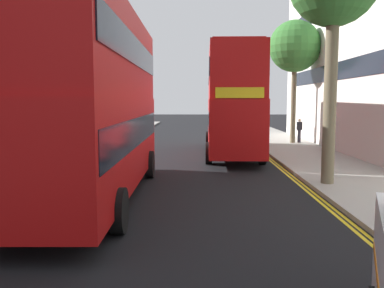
{
  "coord_description": "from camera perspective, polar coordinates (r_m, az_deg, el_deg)",
  "views": [
    {
      "loc": [
        0.66,
        0.05,
        2.96
      ],
      "look_at": [
        0.5,
        11.0,
        1.8
      ],
      "focal_mm": 38.33,
      "sensor_mm": 36.0,
      "label": 1
    }
  ],
  "objects": [
    {
      "name": "sidewalk_left",
      "position": [
        17.72,
        -23.06,
        -3.83
      ],
      "size": [
        4.0,
        80.0,
        0.14
      ],
      "primitive_type": "cube",
      "color": "#9E9991",
      "rests_on": "ground"
    },
    {
      "name": "kerb_line_inner",
      "position": [
        14.7,
        14.99,
        -5.77
      ],
      "size": [
        0.1,
        56.0,
        0.01
      ],
      "primitive_type": "cube",
      "color": "yellow",
      "rests_on": "ground"
    },
    {
      "name": "sidewalk_right",
      "position": [
        17.23,
        20.69,
        -4.01
      ],
      "size": [
        4.0,
        80.0,
        0.14
      ],
      "primitive_type": "cube",
      "color": "#9E9991",
      "rests_on": "ground"
    },
    {
      "name": "pedestrian_far",
      "position": [
        28.66,
        14.71,
        1.88
      ],
      "size": [
        0.34,
        0.22,
        1.62
      ],
      "color": "#2D2D38",
      "rests_on": "sidewalk_right"
    },
    {
      "name": "kerb_line_outer",
      "position": [
        14.74,
        15.59,
        -5.75
      ],
      "size": [
        0.1,
        56.0,
        0.01
      ],
      "primitive_type": "cube",
      "color": "yellow",
      "rests_on": "ground"
    },
    {
      "name": "double_decker_bus_oncoming",
      "position": [
        22.43,
        5.55,
        6.18
      ],
      "size": [
        2.96,
        10.86,
        5.64
      ],
      "color": "#B20F0F",
      "rests_on": "ground"
    },
    {
      "name": "double_decker_bus_away",
      "position": [
        12.58,
        -13.31,
        6.2
      ],
      "size": [
        2.91,
        10.84,
        5.64
      ],
      "color": "#B20F0F",
      "rests_on": "ground"
    },
    {
      "name": "street_tree_mid",
      "position": [
        28.61,
        14.12,
        12.95
      ],
      "size": [
        3.41,
        3.41,
        8.12
      ],
      "color": "#6B6047",
      "rests_on": "sidewalk_right"
    }
  ]
}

